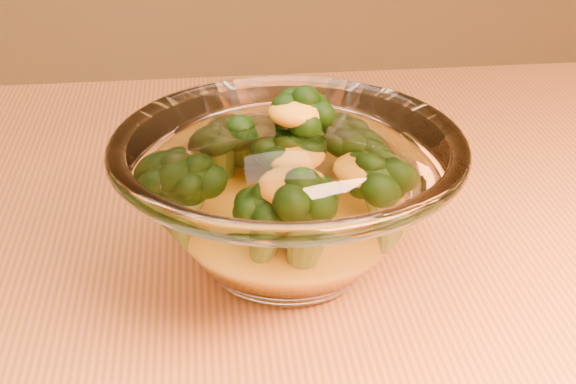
{
  "coord_description": "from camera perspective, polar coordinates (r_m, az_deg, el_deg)",
  "views": [
    {
      "loc": [
        -0.11,
        -0.41,
        1.05
      ],
      "look_at": [
        -0.06,
        0.03,
        0.81
      ],
      "focal_mm": 50.0,
      "sensor_mm": 36.0,
      "label": 1
    }
  ],
  "objects": [
    {
      "name": "glass_bowl",
      "position": [
        0.52,
        0.0,
        -0.47
      ],
      "size": [
        0.22,
        0.22,
        0.1
      ],
      "color": "white",
      "rests_on": "table"
    },
    {
      "name": "broccoli_heap",
      "position": [
        0.52,
        -0.42,
        1.2
      ],
      "size": [
        0.15,
        0.14,
        0.08
      ],
      "color": "black",
      "rests_on": "cheese_sauce"
    },
    {
      "name": "cheese_sauce",
      "position": [
        0.53,
        0.0,
        -2.47
      ],
      "size": [
        0.11,
        0.11,
        0.03
      ],
      "primitive_type": "ellipsoid",
      "color": "orange",
      "rests_on": "glass_bowl"
    }
  ]
}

